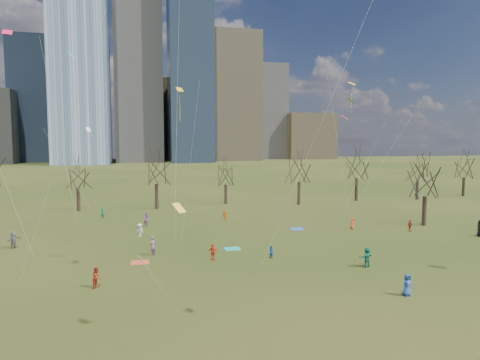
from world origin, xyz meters
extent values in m
plane|color=black|center=(0.00, 0.00, 0.00)|extent=(500.00, 500.00, 0.00)
cube|color=slate|center=(-35.00, 190.00, 59.00)|extent=(26.00, 26.00, 118.00)
cube|color=slate|center=(-8.00, 205.00, 47.50)|extent=(24.00, 24.00, 95.00)
cube|color=#384C66|center=(18.00, 195.00, 52.50)|extent=(22.00, 22.00, 105.00)
cube|color=#726347|center=(45.00, 215.00, 36.00)|extent=(28.00, 28.00, 72.00)
cube|color=#384C66|center=(-60.00, 220.00, 32.50)|extent=(25.00, 25.00, 65.00)
cube|color=slate|center=(70.00, 230.00, 29.00)|extent=(22.00, 22.00, 58.00)
cube|color=#726347|center=(5.00, 240.00, 24.00)|extent=(30.00, 30.00, 48.00)
cube|color=#726347|center=(95.00, 225.00, 14.00)|extent=(30.00, 28.00, 28.00)
cylinder|color=black|center=(-19.00, 41.00, 1.80)|extent=(0.52, 0.52, 3.60)
cylinder|color=black|center=(-7.00, 40.00, 2.02)|extent=(0.54, 0.54, 4.05)
cylinder|color=black|center=(5.00, 43.00, 1.69)|extent=(0.51, 0.51, 3.38)
cylinder|color=black|center=(17.00, 39.00, 1.98)|extent=(0.54, 0.54, 3.96)
cylinder|color=black|center=(29.00, 41.00, 2.07)|extent=(0.54, 0.54, 4.14)
cylinder|color=black|center=(41.00, 40.00, 1.75)|extent=(0.52, 0.52, 3.51)
cylinder|color=black|center=(53.00, 42.00, 1.87)|extent=(0.53, 0.53, 3.74)
cylinder|color=black|center=(26.00, 18.00, 1.91)|extent=(0.53, 0.53, 3.83)
cube|color=teal|center=(-0.81, 12.02, 0.01)|extent=(1.60, 1.50, 0.03)
cube|color=#264DB4|center=(9.21, 19.73, 0.01)|extent=(1.60, 1.50, 0.03)
cube|color=#BD4025|center=(-9.93, 9.21, 0.01)|extent=(1.60, 1.50, 0.03)
imported|color=#23449A|center=(8.28, -3.78, 0.80)|extent=(0.84, 0.60, 1.59)
imported|color=#B12C19|center=(-13.11, 3.14, 0.80)|extent=(0.86, 0.95, 1.59)
imported|color=red|center=(-3.44, 8.30, 0.77)|extent=(0.97, 0.75, 1.54)
imported|color=#1C7F67|center=(9.14, 3.12, 0.88)|extent=(1.71, 1.12, 1.76)
imported|color=black|center=(27.99, 10.84, 0.96)|extent=(0.93, 1.10, 1.92)
imported|color=#914891|center=(-8.73, 11.43, 0.92)|extent=(0.75, 0.80, 1.84)
imported|color=#24549C|center=(1.93, 7.72, 0.59)|extent=(0.69, 0.73, 1.18)
imported|color=white|center=(-9.85, 20.08, 0.75)|extent=(1.10, 1.05, 1.50)
imported|color=#AB2618|center=(21.97, 15.22, 0.72)|extent=(0.91, 0.64, 1.44)
imported|color=slate|center=(-22.35, 17.40, 0.91)|extent=(1.43, 1.69, 1.83)
imported|color=#FC501C|center=(15.88, 18.14, 0.70)|extent=(0.47, 0.70, 1.40)
imported|color=#1B7B40|center=(-14.82, 32.98, 0.86)|extent=(0.75, 0.73, 1.73)
imported|color=#8C4C99|center=(-8.96, 25.76, 0.88)|extent=(1.00, 0.87, 1.75)
imported|color=orange|center=(1.47, 26.55, 0.81)|extent=(0.98, 0.47, 1.63)
plane|color=gold|center=(-6.02, 11.01, 15.67)|extent=(0.97, 0.88, 0.46)
cylinder|color=silver|center=(-5.56, 7.71, 8.53)|extent=(0.93, 6.62, 14.28)
cylinder|color=gold|center=(-6.02, 11.01, 14.07)|extent=(0.04, 0.04, 2.70)
cylinder|color=silver|center=(2.24, -2.18, 12.04)|extent=(5.87, 7.89, 21.28)
cylinder|color=silver|center=(-6.48, 8.45, 14.80)|extent=(0.36, 6.22, 26.80)
plane|color=#26A75E|center=(16.38, 20.22, 16.01)|extent=(1.00, 1.14, 0.58)
cylinder|color=silver|center=(19.39, 17.12, 8.70)|extent=(6.04, 6.22, 14.61)
plane|color=#3590E3|center=(-16.66, 21.07, 20.22)|extent=(1.13, 1.15, 0.44)
cylinder|color=silver|center=(-17.44, 16.88, 10.81)|extent=(1.60, 8.40, 18.83)
plane|color=#FCA315|center=(18.28, 23.63, 18.62)|extent=(1.30, 1.23, 0.47)
cylinder|color=silver|center=(15.43, 21.32, 10.01)|extent=(5.72, 4.65, 17.22)
cylinder|color=#FCA315|center=(18.28, 23.63, 16.80)|extent=(0.04, 0.04, 3.00)
plane|color=yellow|center=(-7.90, -6.66, 7.31)|extent=(0.94, 0.92, 0.47)
cylinder|color=silver|center=(-9.00, -11.30, 4.36)|extent=(2.22, 9.27, 5.93)
plane|color=#EF1A4C|center=(-17.92, 1.34, 17.83)|extent=(0.96, 0.87, 0.42)
cylinder|color=silver|center=(-14.68, -1.96, 9.62)|extent=(6.51, 6.62, 16.44)
plane|color=silver|center=(-16.32, 32.18, 12.49)|extent=(0.93, 0.87, 0.60)
cylinder|color=silver|center=(-18.61, 29.27, 6.94)|extent=(4.60, 5.84, 11.10)
plane|color=red|center=(17.86, 24.47, 14.13)|extent=(1.32, 1.33, 0.68)
cylinder|color=silver|center=(19.61, 21.91, 7.77)|extent=(3.52, 5.14, 12.74)
camera|label=1|loc=(-10.08, -29.43, 10.86)|focal=32.00mm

